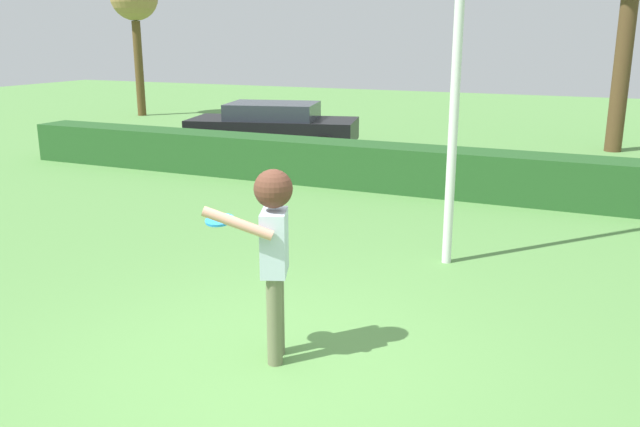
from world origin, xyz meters
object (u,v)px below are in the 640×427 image
bare_elm_tree (134,1)px  parked_car_black (273,125)px  frisbee (220,220)px  person (273,241)px

bare_elm_tree → parked_car_black: bearing=-31.7°
frisbee → parked_car_black: bearing=115.5°
person → frisbee: bearing=-159.3°
person → frisbee: 0.51m
parked_car_black → person: bearing=-62.1°
bare_elm_tree → person: bearing=-48.1°
frisbee → parked_car_black: size_ratio=0.06×
parked_car_black → bare_elm_tree: bearing=148.3°
person → parked_car_black: size_ratio=0.40×
person → parked_car_black: bearing=117.9°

